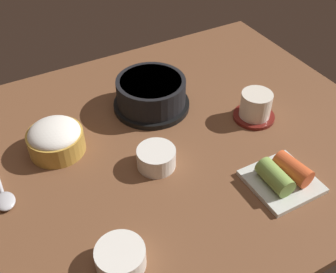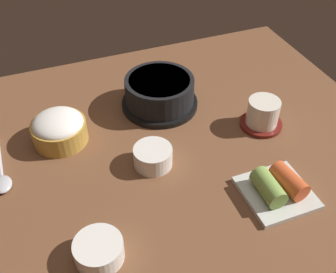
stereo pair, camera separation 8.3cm
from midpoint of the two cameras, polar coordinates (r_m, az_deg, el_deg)
dining_table at (r=86.59cm, az=-4.55°, el=-1.76°), size 100.00×76.00×2.00cm
stone_pot at (r=93.88cm, az=-4.90°, el=5.87°), size 17.57×17.57×7.24cm
rice_bowl at (r=86.53cm, az=-18.04°, el=-0.34°), size 11.38×11.38×6.57cm
tea_cup_with_saucer at (r=91.79cm, az=9.52°, el=4.01°), size 9.24×9.24×6.53cm
banchan_cup_center at (r=80.12cm, az=-4.61°, el=-3.05°), size 7.67×7.67×3.99cm
kimchi_plate at (r=78.60cm, az=12.76°, el=-5.60°), size 12.12×12.12×4.72cm
side_bowl_near at (r=67.25cm, az=-10.30°, el=-16.32°), size 8.00×8.00×3.61cm
spoon at (r=83.10cm, az=-24.72°, el=-7.32°), size 3.60×16.87×1.35cm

